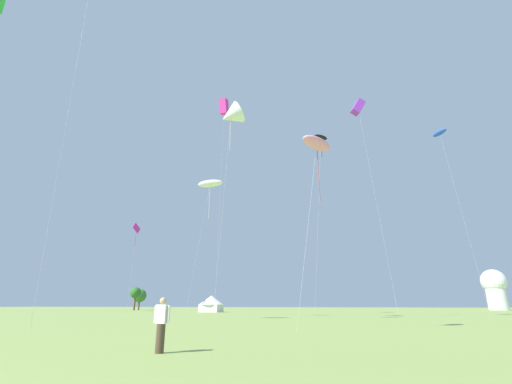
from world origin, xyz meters
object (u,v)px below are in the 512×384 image
Objects in this scene: kite_blue_parafoil at (440,133)px; observatory_dome at (495,287)px; person_spectator at (161,325)px; kite_magenta_box at (224,107)px; tree_distant_left at (136,293)px; kite_white_delta at (231,116)px; tree_distant_right at (140,296)px; kite_magenta_diamond at (136,230)px; kite_purple_box at (358,107)px; kite_white_parafoil at (210,184)px; kite_pink_parafoil at (317,144)px; festival_tent_left at (211,303)px; kite_black_parafoil at (321,138)px.

kite_blue_parafoil is 61.58m from observatory_dome.
kite_blue_parafoil is 61.17m from person_spectator.
observatory_dome is (56.90, 63.87, -27.29)m from kite_magenta_box.
observatory_dome is at bearing 16.71° from tree_distant_left.
kite_white_delta is 17.76m from kite_magenta_box.
person_spectator is at bearing -57.35° from tree_distant_right.
kite_white_delta is 0.72× the size of kite_magenta_box.
kite_magenta_diamond is 35.84m from kite_white_delta.
tree_distant_left is (-36.37, 35.86, -28.94)m from kite_magenta_box.
tree_distant_right is at bearing 142.10° from kite_purple_box.
kite_white_parafoil reaches higher than observatory_dome.
kite_blue_parafoil is at bearing -112.39° from observatory_dome.
kite_magenta_diamond is 45.70m from kite_purple_box.
kite_pink_parafoil is 1.16× the size of observatory_dome.
kite_magenta_box is at bearing -162.34° from kite_blue_parafoil.
observatory_dome reaches higher than person_spectator.
kite_blue_parafoil is 0.86× the size of kite_magenta_box.
kite_blue_parafoil is 6.03× the size of festival_tent_left.
kite_purple_box is at bearing -37.90° from tree_distant_right.
festival_tent_left is at bearing 109.97° from person_spectator.
kite_blue_parafoil reaches higher than kite_white_delta.
kite_magenta_diamond is 2.91× the size of tree_distant_right.
tree_distant_right is at bearing -167.42° from observatory_dome.
kite_white_parafoil is 27.61m from kite_magenta_diamond.
kite_white_delta is 43.74m from festival_tent_left.
kite_purple_box is (5.23, 0.49, 4.21)m from kite_black_parafoil.
kite_white_delta is at bearing -140.70° from kite_black_parafoil.
kite_white_delta reaches higher than kite_white_parafoil.
kite_blue_parafoil is at bearing 48.59° from kite_purple_box.
kite_magenta_box reaches higher than person_spectator.
kite_white_parafoil is 0.50× the size of kite_magenta_box.
kite_blue_parafoil is 2.77× the size of observatory_dome.
kite_magenta_diamond is 57.59m from kite_blue_parafoil.
person_spectator is at bearing -75.69° from kite_white_delta.
kite_pink_parafoil is at bearing -57.69° from kite_magenta_box.
kite_magenta_box reaches higher than kite_white_parafoil.
kite_magenta_diamond is at bearing -60.54° from tree_distant_right.
tree_distant_left is (-42.29, 49.23, -18.87)m from kite_white_delta.
kite_purple_box is 16.44× the size of person_spectator.
kite_pink_parafoil is at bearing -115.99° from kite_blue_parafoil.
kite_magenta_box is (-16.01, 5.11, 10.30)m from kite_black_parafoil.
kite_blue_parafoil is (34.00, 18.72, 12.54)m from kite_white_parafoil.
kite_purple_box is 2.63× the size of observatory_dome.
kite_white_parafoil is at bearing -51.02° from tree_distant_right.
kite_magenta_diamond is at bearing -178.14° from kite_blue_parafoil.
festival_tent_left is at bearing 166.97° from kite_blue_parafoil.
festival_tent_left is (-25.41, 26.65, -21.22)m from kite_black_parafoil.
kite_magenta_box is 7.00× the size of festival_tent_left.
observatory_dome is 98.49m from tree_distant_right.
tree_distant_right is (-56.00, 68.98, -8.20)m from kite_pink_parafoil.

